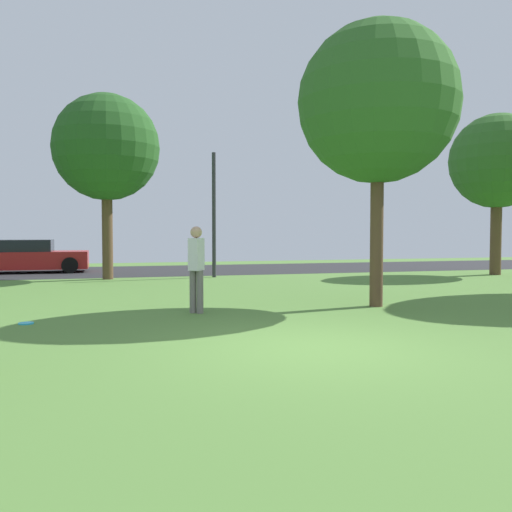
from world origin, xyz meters
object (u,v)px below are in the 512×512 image
Objects in this scene: oak_tree_center at (378,103)px; parked_car_red at (29,257)px; birch_tree_lone at (497,162)px; frisbee_disc at (26,323)px; oak_tree_right at (106,148)px; person_catcher at (196,265)px; street_lamp_post at (214,215)px.

oak_tree_center is 1.41× the size of parked_car_red.
birch_tree_lone is (8.55, 6.80, -0.19)m from oak_tree_center.
oak_tree_right is at bearing 81.06° from frisbee_disc.
oak_tree_right is 14.49m from birch_tree_lone.
parked_car_red is (-3.06, 3.93, -3.92)m from oak_tree_right.
person_catcher is 0.40× the size of parked_car_red.
oak_tree_right is 1.42× the size of street_lamp_post.
birch_tree_lone reaches higher than street_lamp_post.
frisbee_disc is (-15.80, -7.28, -4.29)m from birch_tree_lone.
parked_car_red is at bearing 97.08° from frisbee_disc.
birch_tree_lone reaches higher than person_catcher.
person_catcher reaches higher than parked_car_red.
oak_tree_center is 1.03× the size of birch_tree_lone.
oak_tree_right is 1.44× the size of parked_car_red.
street_lamp_post is at bearing 103.81° from oak_tree_center.
street_lamp_post is (-2.09, 8.48, -2.25)m from oak_tree_center.
oak_tree_center reaches higher than parked_car_red.
person_catcher reaches higher than frisbee_disc.
birch_tree_lone is at bearing -8.97° from street_lamp_post.
oak_tree_center is 8.54m from frisbee_disc.
birch_tree_lone is at bearing -18.33° from parked_car_red.
person_catcher is 0.40× the size of street_lamp_post.
street_lamp_post is at bearing 60.04° from frisbee_disc.
parked_car_red is 8.09m from street_lamp_post.
person_catcher is (-12.60, -6.78, -3.31)m from birch_tree_lone.
parked_car_red is at bearing -122.84° from person_catcher.
parked_car_red is at bearing 127.92° from oak_tree_right.
birch_tree_lone is 17.92m from frisbee_disc.
street_lamp_post is at bearing 171.03° from birch_tree_lone.
oak_tree_right is 1.04× the size of birch_tree_lone.
frisbee_disc is 10.58m from street_lamp_post.
frisbee_disc is at bearing -44.90° from person_catcher.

